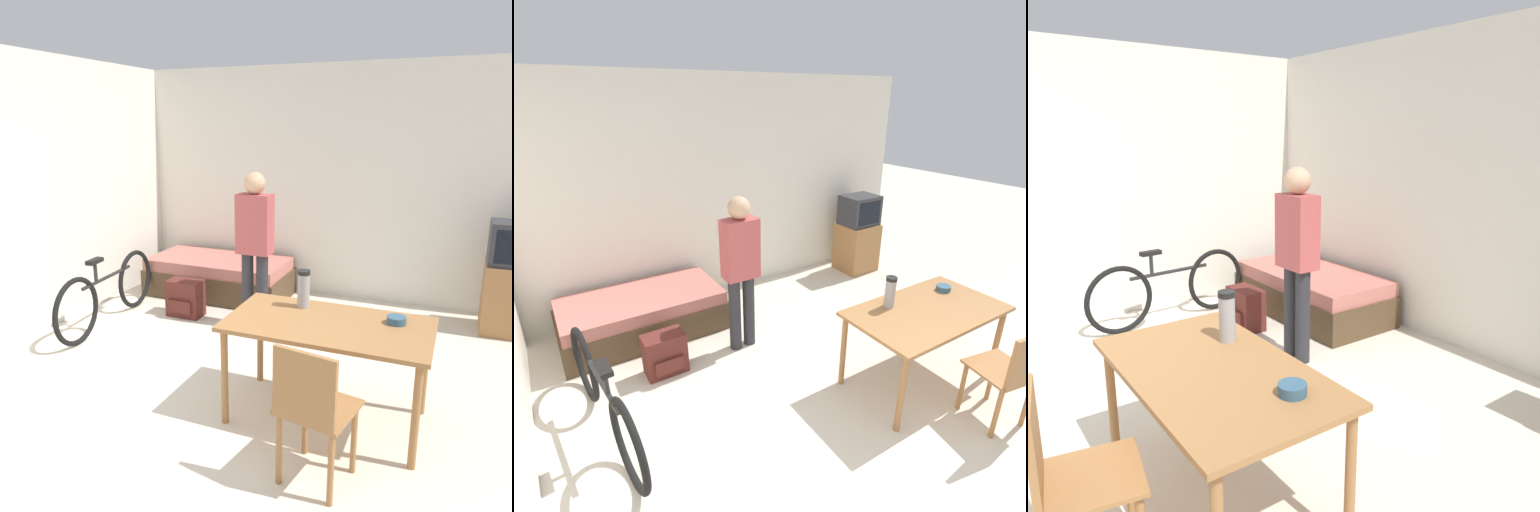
# 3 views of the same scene
# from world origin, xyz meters

# --- Properties ---
(ground_plane) EXTENTS (20.00, 20.00, 0.00)m
(ground_plane) POSITION_xyz_m (0.00, 0.00, 0.00)
(ground_plane) COLOR beige
(wall_back) EXTENTS (5.70, 0.06, 2.70)m
(wall_back) POSITION_xyz_m (0.00, 3.32, 1.35)
(wall_back) COLOR silver
(wall_back) RESTS_ON ground_plane
(daybed) EXTENTS (1.70, 0.86, 0.46)m
(daybed) POSITION_xyz_m (-1.21, 2.78, 0.23)
(daybed) COLOR #4C3823
(daybed) RESTS_ON ground_plane
(tv) EXTENTS (0.50, 0.48, 1.13)m
(tv) POSITION_xyz_m (1.98, 2.85, 0.54)
(tv) COLOR #9E6B3D
(tv) RESTS_ON ground_plane
(dining_table) EXTENTS (1.38, 0.77, 0.73)m
(dining_table) POSITION_xyz_m (0.69, 0.66, 0.65)
(dining_table) COLOR #9E6B3D
(dining_table) RESTS_ON ground_plane
(wooden_chair) EXTENTS (0.47, 0.47, 0.89)m
(wooden_chair) POSITION_xyz_m (0.79, -0.05, 0.51)
(wooden_chair) COLOR #9E6B3D
(wooden_chair) RESTS_ON ground_plane
(bicycle) EXTENTS (0.22, 1.72, 0.75)m
(bicycle) POSITION_xyz_m (-1.85, 1.49, 0.34)
(bicycle) COLOR black
(bicycle) RESTS_ON ground_plane
(person_standing) EXTENTS (0.34, 0.21, 1.59)m
(person_standing) POSITION_xyz_m (-0.41, 1.99, 0.92)
(person_standing) COLOR #28282D
(person_standing) RESTS_ON ground_plane
(thermos_flask) EXTENTS (0.09, 0.09, 0.28)m
(thermos_flask) POSITION_xyz_m (0.45, 0.88, 0.88)
(thermos_flask) COLOR #99999E
(thermos_flask) RESTS_ON dining_table
(mate_bowl) EXTENTS (0.13, 0.13, 0.05)m
(mate_bowl) POSITION_xyz_m (1.12, 0.82, 0.76)
(mate_bowl) COLOR #335670
(mate_bowl) RESTS_ON dining_table
(backpack) EXTENTS (0.38, 0.25, 0.40)m
(backpack) POSITION_xyz_m (-1.23, 1.99, 0.20)
(backpack) COLOR #56231E
(backpack) RESTS_ON ground_plane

